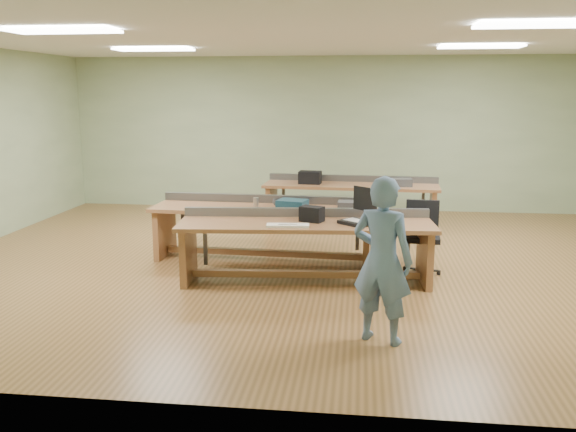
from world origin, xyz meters
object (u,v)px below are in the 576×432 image
Objects in this scene: workbench_back at (351,195)px; parts_bin_grey at (352,205)px; camera_bag at (312,214)px; workbench_mid at (264,220)px; parts_bin_teal at (292,205)px; task_chair at (421,248)px; laptop_base at (356,222)px; drinks_can at (256,202)px; workbench_front at (306,237)px; mug at (277,203)px; person at (382,260)px.

workbench_back is 2.33m from parts_bin_grey.
camera_bag is 0.71× the size of parts_bin_grey.
camera_bag is at bearing -94.45° from workbench_back.
workbench_mid and workbench_back have the same top height.
parts_bin_teal reaches higher than workbench_mid.
parts_bin_teal is 0.97× the size of parts_bin_grey.
laptop_base is at bearing -142.63° from task_chair.
workbench_front is at bearing -48.94° from drinks_can.
workbench_front is 25.24× the size of mug.
person is 12.55× the size of mug.
drinks_can is at bearing 174.18° from task_chair.
person is (0.38, -5.00, 0.23)m from workbench_back.
parts_bin_grey is (0.06, -2.32, 0.24)m from workbench_back.
task_chair reaches higher than workbench_mid.
parts_bin_grey is (-0.32, 2.69, 0.02)m from person.
drinks_can is at bearing 126.27° from workbench_front.
workbench_mid is 0.28m from drinks_can.
workbench_mid is at bearing 178.29° from parts_bin_grey.
drinks_can is (-1.64, 2.67, 0.03)m from person.
parts_bin_teal is (-1.13, 2.56, 0.03)m from person.
parts_bin_teal is 2.84× the size of drinks_can.
task_chair is (1.38, 0.46, -0.50)m from camera_bag.
person is 3.10m from mug.
workbench_back is at bearing 113.59° from task_chair.
drinks_can reaches higher than laptop_base.
camera_bag is 1.54m from task_chair.
workbench_back is 2.43m from mug.
workbench_front is 1.21m from drinks_can.
task_chair is at bearing 14.20° from workbench_front.
laptop_base is at bearing -84.72° from workbench_back.
parts_bin_grey is at bearing 83.55° from camera_bag.
person reaches higher than parts_bin_teal.
mug is (-1.11, 1.05, 0.03)m from laptop_base.
parts_bin_teal is (-0.26, 0.78, 0.25)m from workbench_front.
laptop_base is 0.94× the size of parts_bin_grey.
camera_bag is 0.29× the size of task_chair.
drinks_can is at bearing -36.52° from person.
camera_bag is at bearing -47.99° from workbench_mid.
drinks_can reaches higher than mug.
parts_bin_grey is 1.05m from mug.
mug is at bearing 136.66° from parts_bin_teal.
workbench_front reaches higher than laptop_base.
camera_bag is 1.12m from mug.
person is at bearing -63.95° from mug.
parts_bin_teal is (-0.87, 0.83, 0.05)m from laptop_base.
laptop_base is 0.97× the size of parts_bin_teal.
parts_bin_grey is (-0.90, 0.40, 0.46)m from task_chair.
parts_bin_grey is at bearing 0.63° from drinks_can.
task_chair is at bearing 41.17° from camera_bag.
workbench_mid is (-0.68, 0.94, -0.00)m from workbench_front.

